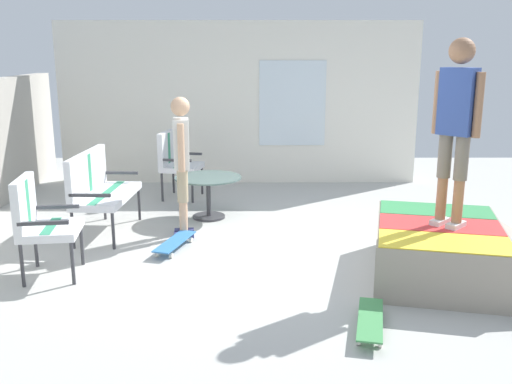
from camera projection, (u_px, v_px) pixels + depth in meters
name	position (u px, v px, depth m)	size (l,w,h in m)	color
ground_plane	(276.00, 262.00, 6.37)	(12.00, 12.00, 0.10)	#B2B2AD
house_facade	(239.00, 103.00, 9.72)	(0.23, 6.00, 2.68)	white
skate_ramp	(441.00, 250.00, 5.80)	(2.03, 2.24, 0.54)	gray
patio_bench	(98.00, 185.00, 7.08)	(1.28, 0.62, 1.02)	#38383D
patio_chair_near_house	(175.00, 158.00, 8.80)	(0.71, 0.65, 1.02)	#38383D
patio_chair_by_wall	(38.00, 218.00, 5.72)	(0.68, 0.62, 1.02)	#38383D
patio_table	(208.00, 189.00, 7.78)	(0.90, 0.90, 0.57)	#38383D
person_watching	(182.00, 156.00, 6.90)	(0.48, 0.27, 1.69)	navy
person_skater	(456.00, 118.00, 5.44)	(0.37, 0.37, 1.79)	silver
skateboard_by_bench	(175.00, 242.00, 6.62)	(0.82, 0.42, 0.10)	#3372B2
skateboard_spare	(370.00, 320.00, 4.72)	(0.82, 0.36, 0.10)	#3F8C4C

